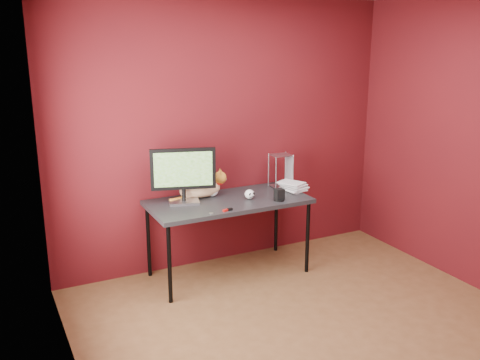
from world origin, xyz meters
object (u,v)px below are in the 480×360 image
cat (201,188)px  skull_mug (250,194)px  speaker (279,195)px  monitor (183,173)px  book_stack (288,144)px  desk (228,205)px

cat → skull_mug: bearing=-21.5°
speaker → monitor: bearing=157.4°
monitor → skull_mug: bearing=0.8°
cat → book_stack: book_stack is taller
desk → cat: bearing=135.4°
desk → monitor: 0.54m
desk → skull_mug: skull_mug is taller
desk → monitor: size_ratio=2.60×
skull_mug → speaker: 0.28m
book_stack → monitor: bearing=173.9°
skull_mug → speaker: size_ratio=0.82×
speaker → desk: bearing=150.0°
cat → speaker: cat is taller
skull_mug → speaker: speaker is taller
monitor → speaker: bearing=-5.8°
desk → skull_mug: (0.19, -0.07, 0.10)m
desk → book_stack: size_ratio=1.55×
cat → skull_mug: cat is taller
desk → cat: cat is taller
desk → book_stack: 0.82m
monitor → cat: monitor is taller
cat → speaker: 0.75m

